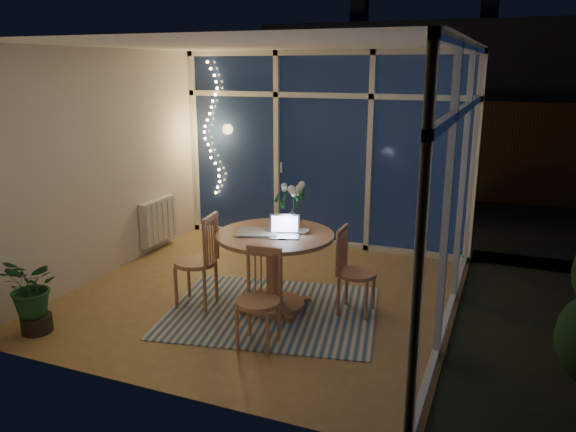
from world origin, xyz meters
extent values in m
plane|color=olive|center=(0.00, 0.00, 0.00)|extent=(4.00, 4.00, 0.00)
plane|color=white|center=(0.00, 0.00, 2.60)|extent=(4.00, 4.00, 0.00)
cube|color=silver|center=(0.00, 2.00, 1.30)|extent=(4.00, 0.04, 2.60)
cube|color=silver|center=(0.00, -2.00, 1.30)|extent=(4.00, 0.04, 2.60)
cube|color=silver|center=(-2.00, 0.00, 1.30)|extent=(0.04, 4.00, 2.60)
cube|color=silver|center=(2.00, 0.00, 1.30)|extent=(0.04, 4.00, 2.60)
cube|color=silver|center=(0.00, 1.96, 1.30)|extent=(4.00, 0.10, 2.60)
cube|color=silver|center=(1.96, 0.00, 1.30)|extent=(0.10, 4.00, 2.60)
cube|color=silver|center=(-1.94, 0.90, 0.40)|extent=(0.10, 0.70, 0.58)
cube|color=black|center=(0.50, 5.00, -0.06)|extent=(12.00, 6.00, 0.10)
cube|color=#3A2215|center=(0.00, 5.50, 0.90)|extent=(11.00, 0.08, 1.80)
cube|color=#2D3037|center=(0.30, 8.50, 2.20)|extent=(7.00, 3.00, 2.20)
sphere|color=#163217|center=(-0.80, 3.40, 0.45)|extent=(0.90, 0.90, 0.90)
cube|color=beige|center=(0.27, -0.37, 0.01)|extent=(2.34, 2.02, 0.01)
cylinder|color=#A26849|center=(0.27, -0.27, 0.40)|extent=(1.37, 1.37, 0.80)
cube|color=#A26849|center=(-0.52, -0.50, 0.49)|extent=(0.51, 0.51, 0.99)
cube|color=#A26849|center=(1.06, -0.07, 0.45)|extent=(0.41, 0.41, 0.89)
cube|color=#A26849|center=(0.45, -1.07, 0.45)|extent=(0.44, 0.44, 0.89)
imported|color=white|center=(0.35, 0.01, 0.90)|extent=(0.24, 0.24, 0.21)
imported|color=white|center=(0.51, -0.16, 0.82)|extent=(0.18, 0.18, 0.04)
cube|color=silver|center=(0.10, -0.31, 0.81)|extent=(0.42, 0.33, 0.02)
cube|color=black|center=(0.40, -0.41, 0.80)|extent=(0.12, 0.07, 0.01)
imported|color=#1B4C25|center=(-1.58, -1.59, 0.38)|extent=(0.65, 0.60, 0.76)
camera|label=1|loc=(2.38, -5.13, 2.40)|focal=35.00mm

